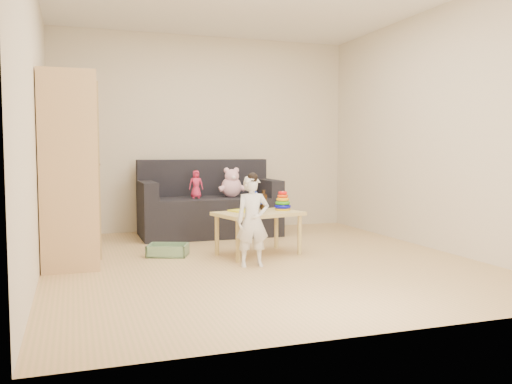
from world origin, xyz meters
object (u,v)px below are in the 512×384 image
object	(u,v)px
wardrobe	(69,170)
sofa	(209,216)
toddler	(253,222)
play_table	(258,233)

from	to	relation	value
wardrobe	sofa	xyz separation A→B (m)	(1.65, 1.22, -0.64)
wardrobe	toddler	world-z (taller)	wardrobe
wardrobe	sofa	world-z (taller)	wardrobe
wardrobe	sofa	size ratio (longest dim) A/B	1.03
play_table	toddler	bearing A→B (deg)	-114.34
play_table	wardrobe	bearing A→B (deg)	173.58
wardrobe	sofa	distance (m)	2.15
sofa	play_table	xyz separation A→B (m)	(0.17, -1.42, -0.02)
sofa	toddler	xyz separation A→B (m)	(-0.06, -1.93, 0.17)
sofa	toddler	world-z (taller)	toddler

